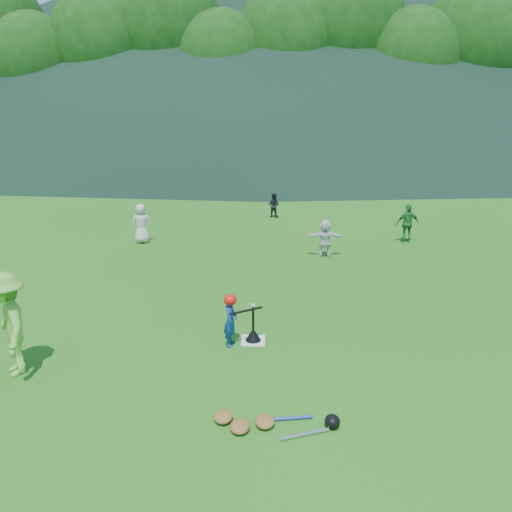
{
  "coord_description": "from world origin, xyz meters",
  "views": [
    {
      "loc": [
        0.24,
        -8.55,
        4.47
      ],
      "look_at": [
        0.0,
        2.5,
        0.9
      ],
      "focal_mm": 35.0,
      "sensor_mm": 36.0,
      "label": 1
    }
  ],
  "objects": [
    {
      "name": "fielder_b",
      "position": [
        0.51,
        10.17,
        0.47
      ],
      "size": [
        0.55,
        0.5,
        0.93
      ],
      "primitive_type": "imported",
      "rotation": [
        0.0,
        0.0,
        2.75
      ],
      "color": "black",
      "rests_on": "ground"
    },
    {
      "name": "batter_gear",
      "position": [
        -0.39,
        -0.16,
        0.9
      ],
      "size": [
        0.71,
        0.31,
        0.36
      ],
      "color": "red",
      "rests_on": "ground"
    },
    {
      "name": "distant_hills",
      "position": [
        -7.63,
        81.81,
        14.98
      ],
      "size": [
        155.0,
        140.0,
        32.0
      ],
      "color": "black",
      "rests_on": "ground"
    },
    {
      "name": "equipment_pile",
      "position": [
        0.24,
        -2.56,
        0.07
      ],
      "size": [
        1.8,
        0.63,
        0.19
      ],
      "color": "olive",
      "rests_on": "ground"
    },
    {
      "name": "fielder_a",
      "position": [
        -3.7,
        6.61,
        0.62
      ],
      "size": [
        0.68,
        0.51,
        1.24
      ],
      "primitive_type": "imported",
      "rotation": [
        0.0,
        0.0,
        3.35
      ],
      "color": "silver",
      "rests_on": "ground"
    },
    {
      "name": "baseball",
      "position": [
        0.0,
        0.0,
        0.74
      ],
      "size": [
        0.08,
        0.08,
        0.08
      ],
      "primitive_type": "sphere",
      "color": "white",
      "rests_on": "batting_tee"
    },
    {
      "name": "outfield_fence",
      "position": [
        0.0,
        28.0,
        0.7
      ],
      "size": [
        70.07,
        0.08,
        1.33
      ],
      "color": "gray",
      "rests_on": "ground"
    },
    {
      "name": "batter_child",
      "position": [
        -0.42,
        -0.16,
        0.5
      ],
      "size": [
        0.29,
        0.39,
        1.0
      ],
      "primitive_type": "imported",
      "rotation": [
        0.0,
        0.0,
        1.43
      ],
      "color": "navy",
      "rests_on": "ground"
    },
    {
      "name": "fielder_d",
      "position": [
        1.93,
        5.28,
        0.55
      ],
      "size": [
        1.03,
        0.34,
        1.1
      ],
      "primitive_type": "imported",
      "rotation": [
        0.0,
        0.0,
        3.16
      ],
      "color": "silver",
      "rests_on": "ground"
    },
    {
      "name": "ground",
      "position": [
        0.0,
        0.0,
        0.0
      ],
      "size": [
        120.0,
        120.0,
        0.0
      ],
      "primitive_type": "plane",
      "color": "#225914",
      "rests_on": "ground"
    },
    {
      "name": "adult_coach",
      "position": [
        -3.99,
        -1.2,
        0.89
      ],
      "size": [
        1.18,
        1.32,
        1.78
      ],
      "primitive_type": "imported",
      "rotation": [
        0.0,
        0.0,
        -0.99
      ],
      "color": "#6CC339",
      "rests_on": "ground"
    },
    {
      "name": "home_plate",
      "position": [
        0.0,
        0.0,
        0.01
      ],
      "size": [
        0.45,
        0.45,
        0.02
      ],
      "primitive_type": "cube",
      "color": "silver",
      "rests_on": "ground"
    },
    {
      "name": "fielder_c",
      "position": [
        4.7,
        6.83,
        0.61
      ],
      "size": [
        0.75,
        0.37,
        1.23
      ],
      "primitive_type": "imported",
      "rotation": [
        0.0,
        0.0,
        3.25
      ],
      "color": "#237531",
      "rests_on": "ground"
    },
    {
      "name": "tree_line",
      "position": [
        0.2,
        33.83,
        8.21
      ],
      "size": [
        70.04,
        11.4,
        14.82
      ],
      "color": "#382314",
      "rests_on": "ground"
    },
    {
      "name": "batting_tee",
      "position": [
        0.0,
        0.0,
        0.13
      ],
      "size": [
        0.3,
        0.3,
        0.68
      ],
      "color": "black",
      "rests_on": "home_plate"
    }
  ]
}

